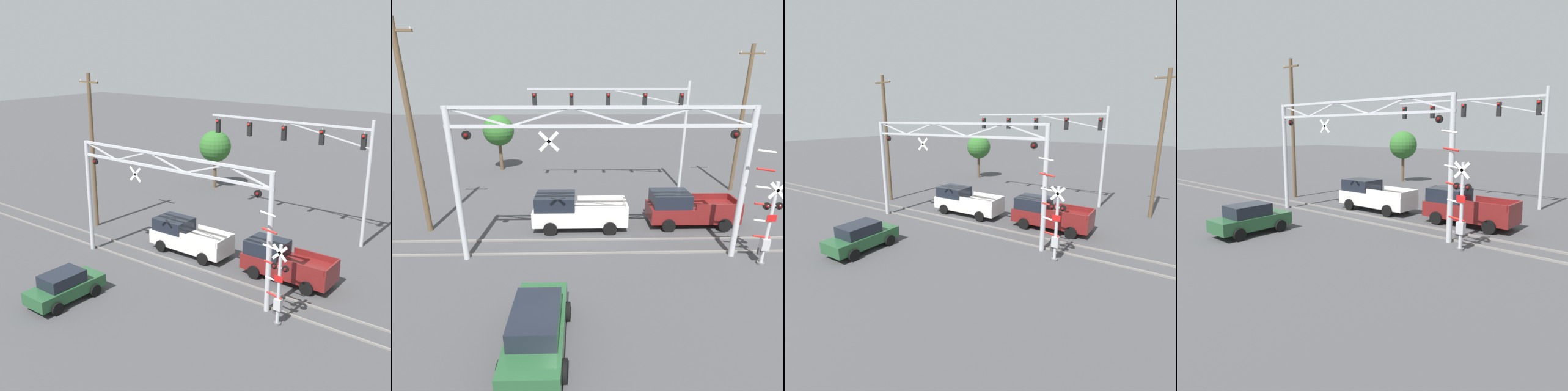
% 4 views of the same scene
% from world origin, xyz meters
% --- Properties ---
extents(rail_track_near, '(80.00, 0.08, 0.10)m').
position_xyz_m(rail_track_near, '(0.00, 15.39, 0.05)').
color(rail_track_near, gray).
rests_on(rail_track_near, ground_plane).
extents(rail_track_far, '(80.00, 0.08, 0.10)m').
position_xyz_m(rail_track_far, '(0.00, 16.83, 0.05)').
color(rail_track_far, gray).
rests_on(rail_track_far, ground_plane).
extents(crossing_gantry, '(13.23, 0.30, 7.15)m').
position_xyz_m(crossing_gantry, '(-0.01, 15.11, 4.73)').
color(crossing_gantry, '#B7BABF').
rests_on(crossing_gantry, ground_plane).
extents(crossing_signal_mast, '(1.58, 0.35, 5.46)m').
position_xyz_m(crossing_signal_mast, '(7.43, 14.30, 2.03)').
color(crossing_signal_mast, '#B7BABF').
rests_on(crossing_signal_mast, ground_plane).
extents(traffic_signal_span, '(12.28, 0.39, 8.35)m').
position_xyz_m(traffic_signal_span, '(3.77, 26.22, 6.00)').
color(traffic_signal_span, '#B7BABF').
rests_on(traffic_signal_span, ground_plane).
extents(pickup_truck_lead, '(5.38, 2.25, 2.06)m').
position_xyz_m(pickup_truck_lead, '(-1.30, 18.52, 1.02)').
color(pickup_truck_lead, silver).
rests_on(pickup_truck_lead, ground_plane).
extents(pickup_truck_following, '(5.22, 2.25, 2.06)m').
position_xyz_m(pickup_truck_following, '(5.41, 18.83, 1.02)').
color(pickup_truck_following, maroon).
rests_on(pickup_truck_following, ground_plane).
extents(sedan_waiting, '(1.96, 4.04, 1.60)m').
position_xyz_m(sedan_waiting, '(-2.31, 9.64, 0.81)').
color(sedan_waiting, '#23512D').
rests_on(sedan_waiting, ground_plane).
extents(utility_pole_left, '(1.80, 0.28, 10.98)m').
position_xyz_m(utility_pole_left, '(-9.70, 18.31, 5.64)').
color(utility_pole_left, brown).
rests_on(utility_pole_left, ground_plane).
extents(background_tree_beyond_span, '(2.94, 2.94, 5.39)m').
position_xyz_m(background_tree_beyond_span, '(-8.90, 32.21, 3.90)').
color(background_tree_beyond_span, brown).
rests_on(background_tree_beyond_span, ground_plane).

